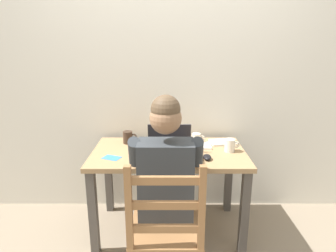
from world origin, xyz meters
TOP-DOWN VIEW (x-y plane):
  - ground_plane at (0.00, 0.00)m, footprint 8.00×8.00m
  - back_wall at (0.00, 0.42)m, footprint 6.00×0.04m
  - desk at (0.00, 0.00)m, footprint 1.20×0.69m
  - seated_person at (-0.02, -0.42)m, footprint 0.50×0.60m
  - wooden_chair at (-0.02, -0.70)m, footprint 0.42×0.42m
  - laptop at (0.01, -0.10)m, footprint 0.33×0.29m
  - computer_mouse at (0.28, -0.17)m, footprint 0.06×0.10m
  - coffee_mug_white at (0.23, 0.17)m, footprint 0.11×0.07m
  - coffee_mug_dark at (-0.34, 0.19)m, footprint 0.12×0.08m
  - coffee_mug_spare at (0.48, -0.01)m, footprint 0.12×0.08m
  - paper_pile_near_laptop at (0.24, 0.10)m, footprint 0.22×0.17m
  - paper_pile_back_corner at (0.46, 0.19)m, footprint 0.23×0.18m
  - landscape_photo_print at (-0.42, -0.14)m, footprint 0.15×0.13m

SIDE VIEW (x-z plane):
  - ground_plane at x=0.00m, z-range 0.00..0.00m
  - wooden_chair at x=-0.02m, z-range -0.01..0.93m
  - desk at x=0.00m, z-range 0.25..0.95m
  - seated_person at x=-0.02m, z-range 0.06..1.31m
  - landscape_photo_print at x=-0.42m, z-range 0.70..0.71m
  - paper_pile_near_laptop at x=0.24m, z-range 0.70..0.72m
  - paper_pile_back_corner at x=0.46m, z-range 0.70..0.72m
  - computer_mouse at x=0.28m, z-range 0.70..0.74m
  - coffee_mug_white at x=0.23m, z-range 0.70..0.79m
  - coffee_mug_spare at x=0.48m, z-range 0.70..0.81m
  - coffee_mug_dark at x=-0.34m, z-range 0.70..0.81m
  - laptop at x=0.01m, z-range 0.64..0.87m
  - back_wall at x=0.00m, z-range 0.00..2.60m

